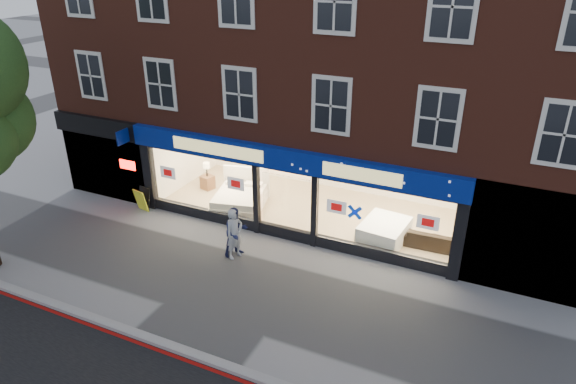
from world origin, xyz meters
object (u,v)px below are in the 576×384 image
Objects in this scene: mattress_stack at (384,232)px; pedestrian_grey at (235,234)px; sofa at (432,238)px; a_board at (143,199)px; display_bed at (240,198)px; pedestrian_blue at (236,232)px.

pedestrian_grey is at bearing -145.60° from mattress_stack.
pedestrian_grey is (-5.54, -3.07, 0.45)m from sofa.
pedestrian_grey is (-4.04, -2.77, 0.40)m from mattress_stack.
mattress_stack is at bearing -35.21° from pedestrian_grey.
a_board is (-8.77, -1.42, -0.00)m from mattress_stack.
sofa is 6.35m from pedestrian_grey.
display_bed is 3.62m from a_board.
display_bed is at bearing 47.11° from pedestrian_grey.
mattress_stack is at bearing 9.61° from sofa.
mattress_stack reaches higher than sofa.
a_board is at bearing 108.42° from pedestrian_blue.
pedestrian_blue is (-5.57, -2.94, 0.44)m from sofa.
pedestrian_blue is at bearing -147.11° from mattress_stack.
mattress_stack is 8.89m from a_board.
pedestrian_blue is (-0.03, 0.13, -0.01)m from pedestrian_grey.
pedestrian_blue is at bearing 33.91° from pedestrian_grey.
pedestrian_grey is (4.73, -1.34, 0.40)m from a_board.
a_board is at bearing -166.68° from display_bed.
pedestrian_grey is at bearing -76.73° from display_bed.
display_bed is at bearing 60.16° from pedestrian_blue.
pedestrian_blue reaches higher than a_board.
display_bed is 1.35× the size of mattress_stack.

